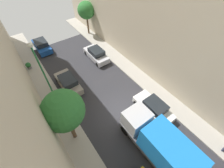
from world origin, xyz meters
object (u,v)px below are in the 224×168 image
Objects in this scene: delivery_truck at (159,144)px; street_tree_1 at (86,10)px; street_tree_0 at (63,111)px; lamp_post at (39,63)px; parked_car_left_3 at (42,46)px; parked_car_left_2 at (68,83)px; parked_car_right_3 at (96,54)px; potted_plant_0 at (28,65)px; parked_car_right_2 at (154,108)px.

street_tree_1 is at bearing 75.45° from delivery_truck.
lamp_post reaches higher than street_tree_0.
street_tree_1 is at bearing -0.64° from parked_car_left_3.
delivery_truck is at bearing -76.14° from parked_car_left_2.
parked_car_left_3 is 0.67× the size of lamp_post.
lamp_post reaches higher than street_tree_1.
lamp_post is (-9.80, -8.59, 0.31)m from street_tree_1.
street_tree_1 reaches higher than parked_car_left_2.
parked_car_left_2 is 6.00m from parked_car_right_3.
lamp_post is (0.26, 6.30, -0.28)m from street_tree_0.
parked_car_left_2 is at bearing 103.86° from delivery_truck.
street_tree_1 is 11.68m from potted_plant_0.
parked_car_left_3 is 1.00× the size of parked_car_right_3.
street_tree_1 reaches higher than parked_car_left_3.
street_tree_1 is at bearing 16.60° from potted_plant_0.
parked_car_left_3 is at bearing 129.57° from parked_car_right_3.
street_tree_1 is (2.50, 17.16, 3.17)m from parked_car_right_2.
street_tree_0 is at bearing -110.36° from parked_car_left_2.
lamp_post reaches higher than parked_car_left_2.
parked_car_right_3 is at bearing -111.17° from street_tree_1.
parked_car_left_2 is 0.64× the size of delivery_truck.
street_tree_0 reaches higher than potted_plant_0.
parked_car_right_2 is at bearing -16.74° from street_tree_0.
lamp_post is at bearing 111.92° from delivery_truck.
parked_car_left_2 is at bearing 69.64° from street_tree_0.
parked_car_left_2 is 7.25m from street_tree_0.
street_tree_1 reaches higher than potted_plant_0.
lamp_post reaches higher than parked_car_left_3.
street_tree_1 is (2.50, 6.45, 3.17)m from parked_car_right_3.
lamp_post is (-7.30, 8.57, 3.48)m from parked_car_right_2.
parked_car_right_3 is 0.67× the size of lamp_post.
street_tree_0 is 12.32m from potted_plant_0.
lamp_post is at bearing 165.70° from parked_car_left_2.
delivery_truck reaches higher than potted_plant_0.
potted_plant_0 is (-5.56, 16.81, -1.15)m from delivery_truck.
parked_car_left_2 is 1.00× the size of parked_car_right_2.
parked_car_left_3 and parked_car_right_3 have the same top height.
parked_car_right_2 is 1.00× the size of parked_car_right_3.
parked_car_right_3 is 0.64× the size of delivery_truck.
lamp_post reaches higher than parked_car_right_3.
street_tree_0 reaches higher than parked_car_right_3.
parked_car_left_2 is at bearing -90.00° from parked_car_left_3.
parked_car_right_2 is 0.67× the size of lamp_post.
street_tree_1 is 5.62× the size of potted_plant_0.
parked_car_right_3 is 4.66× the size of potted_plant_0.
parked_car_left_2 is 0.67× the size of lamp_post.
potted_plant_0 is (-8.26, 13.96, -0.08)m from parked_car_right_2.
street_tree_0 is 17.97m from street_tree_1.
parked_car_left_3 is 15.59m from street_tree_0.
delivery_truck is 1.13× the size of street_tree_0.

